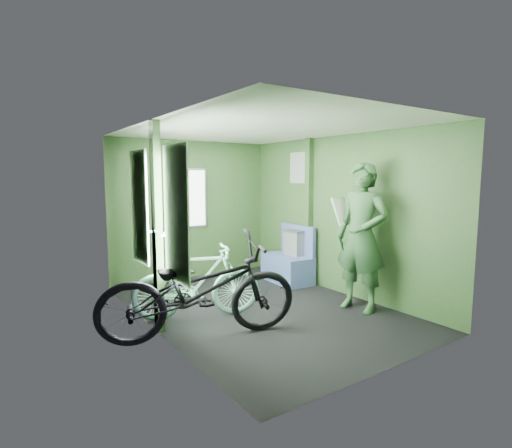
{
  "coord_description": "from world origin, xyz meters",
  "views": [
    {
      "loc": [
        -2.88,
        -4.13,
        1.71
      ],
      "look_at": [
        0.0,
        0.1,
        1.1
      ],
      "focal_mm": 28.0,
      "sensor_mm": 36.0,
      "label": 1
    }
  ],
  "objects_px": {
    "bicycle_mint": "(198,319)",
    "bench_seat": "(288,265)",
    "passenger": "(361,237)",
    "bicycle_black": "(201,340)",
    "waste_box": "(296,256)"
  },
  "relations": [
    {
      "from": "bicycle_mint",
      "to": "waste_box",
      "type": "bearing_deg",
      "value": -52.98
    },
    {
      "from": "bicycle_black",
      "to": "bench_seat",
      "type": "height_order",
      "value": "bench_seat"
    },
    {
      "from": "bicycle_black",
      "to": "bicycle_mint",
      "type": "height_order",
      "value": "bicycle_black"
    },
    {
      "from": "passenger",
      "to": "waste_box",
      "type": "height_order",
      "value": "passenger"
    },
    {
      "from": "bicycle_black",
      "to": "passenger",
      "type": "bearing_deg",
      "value": -81.23
    },
    {
      "from": "bicycle_black",
      "to": "bicycle_mint",
      "type": "distance_m",
      "value": 0.65
    },
    {
      "from": "bicycle_mint",
      "to": "passenger",
      "type": "bearing_deg",
      "value": -95.9
    },
    {
      "from": "bicycle_black",
      "to": "waste_box",
      "type": "distance_m",
      "value": 2.72
    },
    {
      "from": "waste_box",
      "to": "bench_seat",
      "type": "distance_m",
      "value": 0.2
    },
    {
      "from": "waste_box",
      "to": "bicycle_mint",
      "type": "bearing_deg",
      "value": -161.87
    },
    {
      "from": "bicycle_mint",
      "to": "passenger",
      "type": "distance_m",
      "value": 2.27
    },
    {
      "from": "bicycle_mint",
      "to": "bench_seat",
      "type": "xyz_separation_m",
      "value": [
        1.98,
        0.73,
        0.27
      ]
    },
    {
      "from": "passenger",
      "to": "bench_seat",
      "type": "bearing_deg",
      "value": 164.69
    },
    {
      "from": "passenger",
      "to": "waste_box",
      "type": "xyz_separation_m",
      "value": [
        0.22,
        1.55,
        -0.52
      ]
    },
    {
      "from": "bicycle_mint",
      "to": "bench_seat",
      "type": "height_order",
      "value": "bench_seat"
    }
  ]
}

